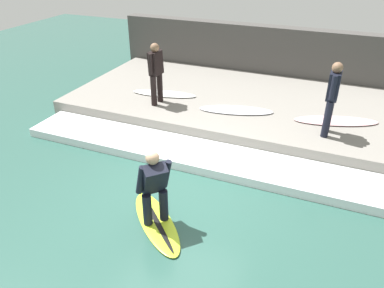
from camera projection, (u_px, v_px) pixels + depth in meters
ground_plane at (177, 194)px, 7.12m from camera, size 28.00×28.00×0.00m
concrete_ledge at (239, 104)px, 10.34m from camera, size 4.40×9.00×0.43m
back_wall at (262, 55)px, 11.95m from camera, size 0.50×9.46×1.86m
wave_foam_crest at (202, 156)px, 8.15m from camera, size 1.17×8.55×0.19m
surfboard_riding at (156, 222)px, 6.39m from camera, size 1.60×1.63×0.07m
surfer_riding at (154, 185)px, 6.00m from camera, size 0.58×0.58×1.37m
surfer_waiting_near at (332, 95)px, 7.92m from camera, size 0.55×0.24×1.63m
surfboard_waiting_near at (336, 121)px, 8.87m from camera, size 1.13×2.04×0.06m
surfer_waiting_far at (156, 71)px, 9.43m from camera, size 0.54×0.28×1.58m
surfboard_waiting_far at (164, 94)px, 10.37m from camera, size 0.77×1.86×0.06m
surfboard_spare at (236, 110)px, 9.41m from camera, size 1.00×1.93×0.06m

